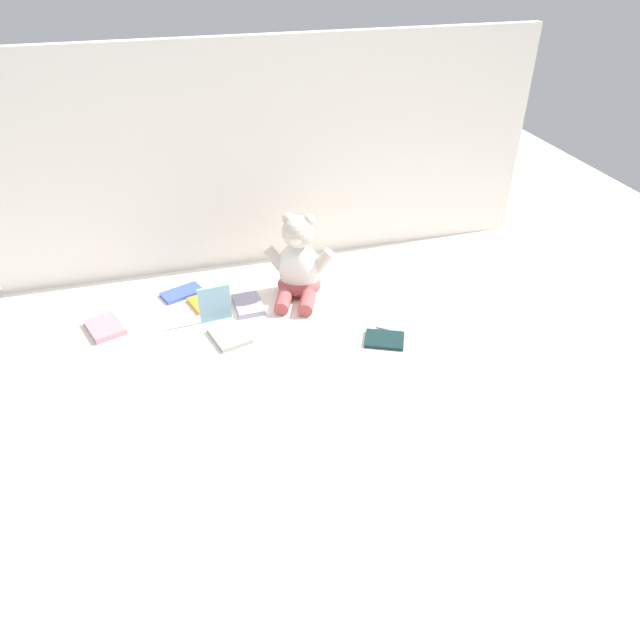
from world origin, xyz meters
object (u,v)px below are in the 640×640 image
(book_case_1, at_px, (182,293))
(book_case_4, at_px, (230,336))
(book_case_7, at_px, (105,327))
(book_case_3, at_px, (384,340))
(book_case_2, at_px, (208,302))
(book_case_0, at_px, (395,320))
(book_case_6, at_px, (215,304))
(book_case_5, at_px, (248,305))
(teddy_bear, at_px, (298,266))

(book_case_1, relative_size, book_case_4, 1.06)
(book_case_1, height_order, book_case_7, book_case_7)
(book_case_3, bearing_deg, book_case_2, -101.57)
(book_case_3, bearing_deg, book_case_0, 166.70)
(book_case_1, distance_m, book_case_3, 0.65)
(book_case_3, bearing_deg, book_case_1, -102.95)
(book_case_2, xyz_separation_m, book_case_7, (-0.30, -0.06, 0.00))
(book_case_7, bearing_deg, book_case_1, -169.39)
(book_case_2, bearing_deg, book_case_6, -9.59)
(book_case_1, relative_size, book_case_7, 1.03)
(book_case_3, xyz_separation_m, book_case_5, (-0.33, 0.27, 0.00))
(book_case_2, bearing_deg, teddy_bear, 69.23)
(book_case_5, height_order, book_case_6, book_case_6)
(book_case_4, height_order, book_case_7, book_case_7)
(book_case_0, distance_m, book_case_7, 0.83)
(book_case_1, bearing_deg, book_case_3, 31.80)
(teddy_bear, distance_m, book_case_4, 0.31)
(book_case_6, bearing_deg, book_case_3, -33.12)
(book_case_6, bearing_deg, teddy_bear, 10.85)
(book_case_0, height_order, book_case_3, same)
(book_case_0, relative_size, book_case_5, 0.93)
(book_case_0, height_order, book_case_5, book_case_5)
(book_case_4, bearing_deg, teddy_bear, -159.39)
(teddy_bear, bearing_deg, book_case_4, -122.70)
(book_case_1, height_order, book_case_5, book_case_5)
(book_case_0, xyz_separation_m, book_case_6, (-0.50, 0.14, 0.05))
(book_case_4, relative_size, book_case_7, 0.97)
(book_case_1, height_order, book_case_4, book_case_4)
(book_case_1, xyz_separation_m, book_case_7, (-0.23, -0.13, 0.00))
(teddy_bear, bearing_deg, book_case_2, -162.31)
(book_case_3, bearing_deg, book_case_4, -83.29)
(book_case_2, bearing_deg, book_case_7, -95.50)
(book_case_4, relative_size, book_case_5, 0.96)
(teddy_bear, distance_m, book_case_3, 0.36)
(book_case_6, distance_m, book_case_7, 0.32)
(book_case_1, bearing_deg, teddy_bear, 54.52)
(book_case_5, distance_m, book_case_6, 0.12)
(book_case_1, height_order, book_case_3, same)
(book_case_2, relative_size, book_case_3, 0.96)
(book_case_7, bearing_deg, book_case_0, 147.90)
(book_case_5, relative_size, book_case_7, 1.01)
(book_case_4, xyz_separation_m, book_case_7, (-0.34, 0.13, 0.00))
(book_case_2, height_order, book_case_4, book_case_4)
(book_case_3, relative_size, book_case_7, 0.89)
(book_case_6, bearing_deg, book_case_2, 91.39)
(book_case_1, height_order, book_case_6, book_case_6)
(teddy_bear, height_order, book_case_6, teddy_bear)
(teddy_bear, distance_m, book_case_7, 0.59)
(book_case_3, height_order, book_case_5, book_case_5)
(book_case_3, bearing_deg, teddy_bear, -126.75)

